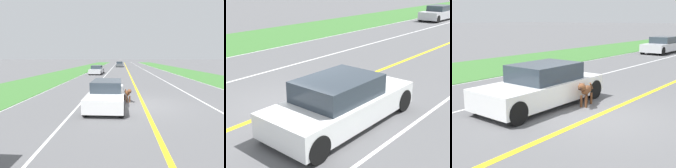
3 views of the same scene
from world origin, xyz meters
The scene contains 7 objects.
ground_plane centered at (0.00, 0.00, 0.00)m, with size 400.00×400.00×0.00m, color #5B5B5E.
centre_divider_line centered at (0.00, 0.00, 0.00)m, with size 0.18×160.00×0.01m, color yellow.
lane_dash_same_dir centered at (3.50, 0.00, 0.00)m, with size 0.10×160.00×0.01m, color white.
lane_dash_oncoming centered at (-3.50, 0.00, 0.00)m, with size 0.10×160.00×0.01m, color white.
ego_car centered at (2.00, 0.09, 0.62)m, with size 1.82×4.46×1.33m.
dog centered at (0.85, -0.66, 0.51)m, with size 0.44×1.21×0.83m.
oncoming_car centered at (-5.01, 22.67, 0.63)m, with size 1.81×4.57×1.34m.
Camera 2 is at (6.83, -5.78, 3.73)m, focal length 50.00 mm.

